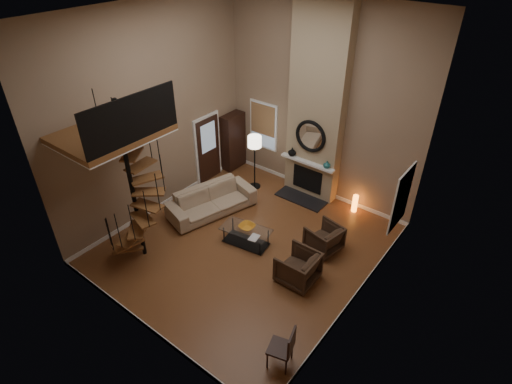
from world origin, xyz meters
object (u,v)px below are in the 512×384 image
Objects in this scene: floor_lamp at (255,146)px; side_chair at (285,347)px; sofa at (212,200)px; armchair_far at (301,269)px; accent_lamp at (355,204)px; armchair_near at (326,240)px; hutch at (233,141)px; coffee_table at (246,234)px.

side_chair is (4.19, -4.49, -0.89)m from floor_lamp.
sofa is 3.48m from armchair_far.
armchair_far is at bearing -85.59° from accent_lamp.
armchair_near is 0.91× the size of armchair_far.
hutch reaches higher than accent_lamp.
armchair_far is 1.57× the size of accent_lamp.
armchair_near is at bearing 106.94° from side_chair.
side_chair is at bearing -46.95° from floor_lamp.
sofa is 2.61× the size of side_chair.
sofa is 4.52× the size of accent_lamp.
armchair_far is 4.24m from floor_lamp.
armchair_far reaches higher than armchair_near.
hutch is at bearing 137.56° from side_chair.
hutch is 5.51m from armchair_far.
armchair_far reaches higher than accent_lamp.
floor_lamp is at bearing 11.78° from sofa.
floor_lamp reaches higher than armchair_near.
hutch is at bearing -177.60° from accent_lamp.
accent_lamp is at bearing 62.37° from coffee_table.
sofa is at bearing 163.49° from coffee_table.
coffee_table is (2.77, -2.78, -0.67)m from hutch.
accent_lamp is at bearing -176.32° from armchair_far.
floor_lamp is 3.15× the size of accent_lamp.
floor_lamp is at bearing -22.42° from hutch.
coffee_table is at bearing 140.51° from side_chair.
sofa is 1.44× the size of floor_lamp.
hutch is 1.95× the size of side_chair.
floor_lamp is at bearing -128.08° from armchair_far.
hutch is 0.75× the size of sofa.
hutch reaches higher than floor_lamp.
armchair_far is 2.21m from side_chair.
armchair_far is (3.41, -0.73, -0.04)m from sofa.
sofa is 4.02m from accent_lamp.
sofa is at bearing -141.83° from accent_lamp.
armchair_near is at bearing -21.31° from floor_lamp.
side_chair is (1.17, -5.21, 0.28)m from accent_lamp.
accent_lamp is (-0.25, 3.21, -0.10)m from armchair_far.
hutch is at bearing 43.15° from sofa.
floor_lamp is at bearing 133.05° from side_chair.
sofa is at bearing -63.25° from hutch.
side_chair is (0.93, -1.99, 0.17)m from armchair_far.
floor_lamp is 6.20m from side_chair.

